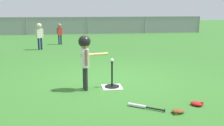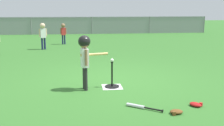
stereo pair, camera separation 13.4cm
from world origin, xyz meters
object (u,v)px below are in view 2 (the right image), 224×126
at_px(batting_tee, 112,83).
at_px(batter_child, 85,51).
at_px(fielder_deep_center, 63,31).
at_px(glove_by_plate, 176,112).
at_px(fielder_near_right, 43,33).
at_px(glove_near_bats, 196,104).
at_px(baseball_on_tee, 112,60).
at_px(spare_bat_silver, 139,106).

distance_m(batting_tee, batter_child, 0.97).
height_order(batting_tee, batter_child, batter_child).
relative_size(batting_tee, batter_child, 0.49).
distance_m(fielder_deep_center, glove_by_plate, 9.25).
bearing_deg(fielder_near_right, fielder_deep_center, 63.77).
height_order(batting_tee, glove_by_plate, batting_tee).
bearing_deg(batting_tee, glove_by_plate, -61.63).
relative_size(batting_tee, glove_near_bats, 2.12).
bearing_deg(fielder_deep_center, fielder_near_right, -116.23).
relative_size(batter_child, fielder_near_right, 1.06).
height_order(fielder_deep_center, glove_by_plate, fielder_deep_center).
relative_size(batting_tee, glove_by_plate, 2.59).
relative_size(baseball_on_tee, glove_by_plate, 0.33).
distance_m(baseball_on_tee, batter_child, 0.65).
relative_size(fielder_near_right, glove_near_bats, 4.11).
bearing_deg(glove_near_bats, glove_by_plate, -148.77).
distance_m(spare_bat_silver, glove_near_bats, 1.03).
bearing_deg(spare_bat_silver, glove_near_bats, -2.04).
distance_m(batting_tee, glove_by_plate, 1.87).
height_order(batter_child, fielder_deep_center, batter_child).
bearing_deg(batting_tee, fielder_near_right, 111.31).
relative_size(batting_tee, fielder_near_right, 0.52).
relative_size(batter_child, glove_near_bats, 4.35).
bearing_deg(baseball_on_tee, glove_by_plate, -61.63).
bearing_deg(spare_bat_silver, batter_child, 127.49).
distance_m(batter_child, fielder_deep_center, 7.45).
height_order(baseball_on_tee, spare_bat_silver, baseball_on_tee).
bearing_deg(glove_near_bats, spare_bat_silver, 177.96).
relative_size(glove_by_plate, glove_near_bats, 0.82).
height_order(batter_child, glove_near_bats, batter_child).
xyz_separation_m(baseball_on_tee, fielder_deep_center, (-1.48, 7.27, 0.04)).
height_order(fielder_near_right, glove_by_plate, fielder_near_right).
xyz_separation_m(fielder_near_right, spare_bat_silver, (2.56, -7.06, -0.69)).
relative_size(fielder_near_right, glove_by_plate, 5.03).
relative_size(batter_child, spare_bat_silver, 2.03).
distance_m(spare_bat_silver, glove_by_plate, 0.65).
height_order(batting_tee, baseball_on_tee, baseball_on_tee).
xyz_separation_m(batter_child, glove_near_bats, (1.95, -1.23, -0.81)).
height_order(spare_bat_silver, glove_near_bats, glove_near_bats).
distance_m(baseball_on_tee, spare_bat_silver, 1.48).
bearing_deg(fielder_near_right, baseball_on_tee, -68.69).
xyz_separation_m(batter_child, spare_bat_silver, (0.92, -1.19, -0.81)).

